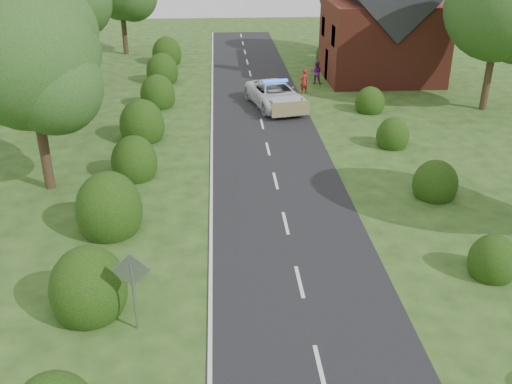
{
  "coord_description": "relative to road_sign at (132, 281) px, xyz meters",
  "views": [
    {
      "loc": [
        -2.46,
        -11.39,
        10.69
      ],
      "look_at": [
        -1.14,
        8.21,
        1.3
      ],
      "focal_mm": 40.0,
      "sensor_mm": 36.0,
      "label": 1
    }
  ],
  "objects": [
    {
      "name": "ground",
      "position": [
        5.0,
        -2.0,
        -1.65
      ],
      "size": [
        120.0,
        120.0,
        0.0
      ],
      "primitive_type": "plane",
      "color": "#28421A"
    },
    {
      "name": "road",
      "position": [
        5.0,
        13.0,
        -1.64
      ],
      "size": [
        6.0,
        70.0,
        0.02
      ],
      "primitive_type": "cube",
      "color": "black",
      "rests_on": "ground"
    },
    {
      "name": "road_markings",
      "position": [
        3.4,
        10.93,
        -1.63
      ],
      "size": [
        4.96,
        70.0,
        0.01
      ],
      "color": "white",
      "rests_on": "road"
    },
    {
      "name": "hedgerow_left",
      "position": [
        -1.51,
        9.69,
        -0.91
      ],
      "size": [
        2.75,
        50.41,
        3.0
      ],
      "color": "black",
      "rests_on": "ground"
    },
    {
      "name": "hedgerow_right",
      "position": [
        11.6,
        9.21,
        -1.1
      ],
      "size": [
        2.1,
        45.78,
        2.1
      ],
      "color": "black",
      "rests_on": "ground"
    },
    {
      "name": "tree_left_a",
      "position": [
        -4.75,
        9.86,
        3.69
      ],
      "size": [
        5.74,
        5.6,
        8.38
      ],
      "color": "#332316",
      "rests_on": "ground"
    },
    {
      "name": "tree_left_b",
      "position": [
        -6.25,
        17.86,
        3.39
      ],
      "size": [
        5.74,
        5.6,
        8.07
      ],
      "color": "#332316",
      "rests_on": "ground"
    },
    {
      "name": "tree_right_b",
      "position": [
        19.29,
        19.84,
        4.28
      ],
      "size": [
        6.56,
        6.4,
        9.4
      ],
      "color": "#332316",
      "rests_on": "ground"
    },
    {
      "name": "road_sign",
      "position": [
        0.0,
        0.0,
        0.0
      ],
      "size": [
        1.06,
        0.08,
        2.53
      ],
      "color": "gray",
      "rests_on": "ground"
    },
    {
      "name": "house",
      "position": [
        14.49,
        28.0,
        2.13
      ],
      "size": [
        8.0,
        7.4,
        9.17
      ],
      "color": "maroon",
      "rests_on": "ground"
    },
    {
      "name": "police_van",
      "position": [
        6.08,
        21.29,
        -0.86
      ],
      "size": [
        3.87,
        6.18,
        1.74
      ],
      "rotation": [
        0.0,
        0.0,
        0.23
      ],
      "color": "silver",
      "rests_on": "ground"
    },
    {
      "name": "pedestrian_red",
      "position": [
        8.33,
        24.3,
        -0.82
      ],
      "size": [
        0.72,
        0.62,
        1.66
      ],
      "primitive_type": "imported",
      "rotation": [
        0.0,
        0.0,
        3.58
      ],
      "color": "maroon",
      "rests_on": "ground"
    },
    {
      "name": "pedestrian_purple",
      "position": [
        9.59,
        26.82,
        -0.85
      ],
      "size": [
        0.9,
        0.77,
        1.61
      ],
      "primitive_type": "imported",
      "rotation": [
        0.0,
        0.0,
        2.91
      ],
      "color": "#672177",
      "rests_on": "ground"
    }
  ]
}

